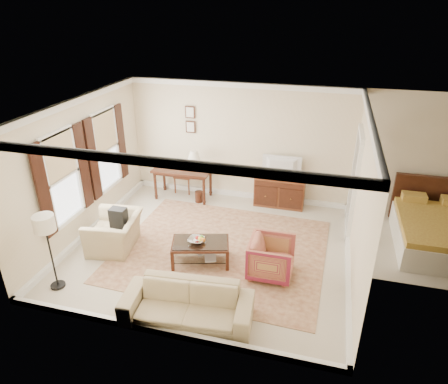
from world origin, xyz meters
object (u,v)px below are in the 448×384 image
at_px(tv, 282,161).
at_px(coffee_table, 200,246).
at_px(writing_desk, 183,173).
at_px(striped_armchair, 271,256).
at_px(club_armchair, 114,227).
at_px(sideboard, 280,191).
at_px(sofa, 187,299).

distance_m(tv, coffee_table, 3.08).
bearing_deg(tv, coffee_table, 67.66).
xyz_separation_m(writing_desk, striped_armchair, (2.67, -2.61, -0.27)).
bearing_deg(writing_desk, tv, 4.21).
relative_size(coffee_table, club_armchair, 1.12).
distance_m(writing_desk, sideboard, 2.46).
relative_size(writing_desk, sideboard, 1.20).
height_order(writing_desk, club_armchair, club_armchair).
bearing_deg(coffee_table, sideboard, 67.81).
bearing_deg(coffee_table, striped_armchair, -1.72).
bearing_deg(sideboard, sofa, -101.24).
bearing_deg(writing_desk, coffee_table, -63.13).
relative_size(coffee_table, sofa, 0.59).
height_order(coffee_table, club_armchair, club_armchair).
relative_size(sideboard, striped_armchair, 1.48).
bearing_deg(club_armchair, writing_desk, 159.75).
relative_size(striped_armchair, sofa, 0.40).
xyz_separation_m(tv, coffee_table, (-1.13, -2.75, -0.83)).
distance_m(coffee_table, sofa, 1.55).
bearing_deg(club_armchair, sideboard, 124.36).
bearing_deg(sideboard, coffee_table, -112.19).
bearing_deg(writing_desk, sideboard, 4.68).
xyz_separation_m(writing_desk, club_armchair, (-0.54, -2.53, -0.20)).
xyz_separation_m(tv, sofa, (-0.85, -4.27, -0.78)).
bearing_deg(club_armchair, coffee_table, 80.60).
height_order(sideboard, coffee_table, sideboard).
relative_size(sideboard, club_armchair, 1.11).
bearing_deg(club_armchair, sofa, 45.40).
bearing_deg(coffee_table, tv, 67.66).
height_order(writing_desk, sideboard, writing_desk).
distance_m(tv, striped_armchair, 2.90).
relative_size(club_armchair, sofa, 0.53).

